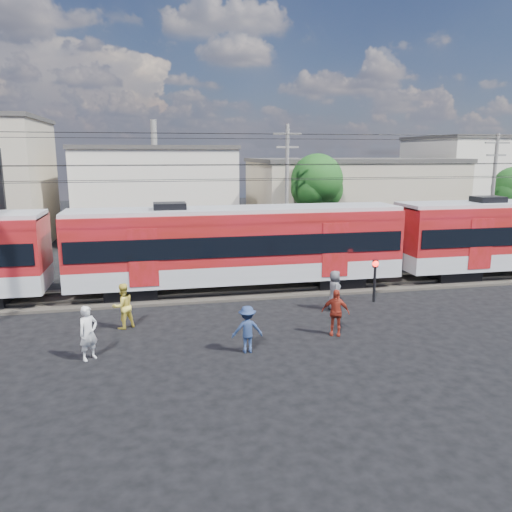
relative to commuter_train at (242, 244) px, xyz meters
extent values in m
plane|color=black|center=(-1.85, -8.00, -2.40)|extent=(120.00, 120.00, 0.00)
cube|color=#2D2823|center=(-1.85, 0.00, -2.34)|extent=(70.00, 3.40, 0.12)
cube|color=#59544C|center=(-1.85, -0.75, -2.22)|extent=(70.00, 0.12, 0.12)
cube|color=#59544C|center=(-1.85, 0.75, -2.22)|extent=(70.00, 0.12, 0.12)
cube|color=black|center=(-5.33, 0.00, -2.05)|extent=(2.40, 2.20, 0.70)
cube|color=black|center=(4.91, 0.00, -2.05)|extent=(2.40, 2.20, 0.70)
cube|color=#9FA2A7|center=(-0.21, 0.00, -1.25)|extent=(16.00, 3.00, 0.90)
cube|color=maroon|center=(-0.21, 0.00, 0.40)|extent=(16.00, 3.00, 2.40)
cube|color=black|center=(-0.21, 0.00, 0.15)|extent=(15.68, 3.08, 0.95)
cube|color=#9FA2A7|center=(-0.21, 0.00, 1.65)|extent=(16.00, 2.60, 0.25)
cube|color=black|center=(11.47, 0.00, -2.05)|extent=(2.40, 2.20, 0.70)
cube|color=black|center=(-11.85, 4.50, 1.10)|extent=(0.30, 0.30, 7.00)
cylinder|color=black|center=(-1.85, -0.70, 3.10)|extent=(70.00, 0.03, 0.03)
cylinder|color=black|center=(-1.85, 0.70, 3.10)|extent=(70.00, 0.03, 0.03)
cylinder|color=black|center=(-1.85, -0.70, 3.80)|extent=(70.00, 0.03, 0.03)
cylinder|color=black|center=(-1.85, 0.70, 3.80)|extent=(70.00, 0.03, 0.03)
cylinder|color=black|center=(-1.85, -3.50, 5.10)|extent=(70.00, 0.03, 0.03)
cylinder|color=black|center=(-1.85, 3.50, 5.10)|extent=(70.00, 0.03, 0.03)
cube|color=beige|center=(-3.85, 19.00, 1.10)|extent=(12.00, 12.00, 7.00)
cube|color=#3F3D3A|center=(-3.85, 19.00, 4.75)|extent=(12.24, 12.24, 0.30)
cube|color=gray|center=(12.15, 16.00, 0.60)|extent=(16.00, 10.00, 6.00)
cube|color=#3F3D3A|center=(12.15, 16.00, 3.75)|extent=(16.32, 10.20, 0.30)
cube|color=beige|center=(26.15, 20.00, 1.60)|extent=(10.00, 10.00, 8.00)
cube|color=#3F3D3A|center=(26.15, 20.00, 5.75)|extent=(10.20, 10.20, 0.30)
cylinder|color=slate|center=(4.15, 7.00, 1.85)|extent=(0.24, 0.24, 8.50)
cube|color=slate|center=(4.15, 7.00, 5.50)|extent=(1.80, 0.12, 0.12)
cube|color=slate|center=(4.15, 7.00, 4.70)|extent=(1.40, 0.12, 0.12)
cylinder|color=slate|center=(18.15, 6.00, 1.60)|extent=(0.24, 0.24, 8.00)
cube|color=slate|center=(18.15, 6.00, 5.00)|extent=(1.80, 0.12, 0.12)
cube|color=slate|center=(18.15, 6.00, 4.20)|extent=(1.40, 0.12, 0.12)
cylinder|color=#382619|center=(7.15, 10.00, -0.44)|extent=(0.36, 0.36, 3.92)
sphere|color=#184B15|center=(7.15, 10.00, 2.50)|extent=(3.64, 3.64, 3.64)
sphere|color=#184B15|center=(7.75, 10.30, 1.80)|extent=(2.80, 2.80, 2.80)
cylinder|color=#382619|center=(22.15, 9.00, -0.72)|extent=(0.36, 0.36, 3.36)
imported|color=silver|center=(-6.45, -7.18, -1.48)|extent=(0.80, 0.76, 1.84)
imported|color=#E2CC46|center=(-5.49, -4.30, -1.50)|extent=(1.11, 1.04, 1.81)
imported|color=navy|center=(-1.19, -7.64, -1.58)|extent=(1.08, 0.63, 1.65)
imported|color=maroon|center=(2.36, -6.68, -1.51)|extent=(1.13, 0.83, 1.77)
imported|color=#535258|center=(3.42, -3.76, -1.52)|extent=(0.66, 0.92, 1.76)
imported|color=#AAACB1|center=(19.37, 5.26, -1.65)|extent=(4.65, 2.48, 1.51)
cylinder|color=black|center=(5.64, -3.02, -1.47)|extent=(0.12, 0.12, 1.86)
sphere|color=#FF140C|center=(5.64, -3.02, -0.59)|extent=(0.29, 0.29, 0.29)
cube|color=black|center=(5.64, -3.02, -0.59)|extent=(0.26, 0.06, 0.36)
camera|label=1|loc=(-4.21, -23.58, 4.35)|focal=35.00mm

